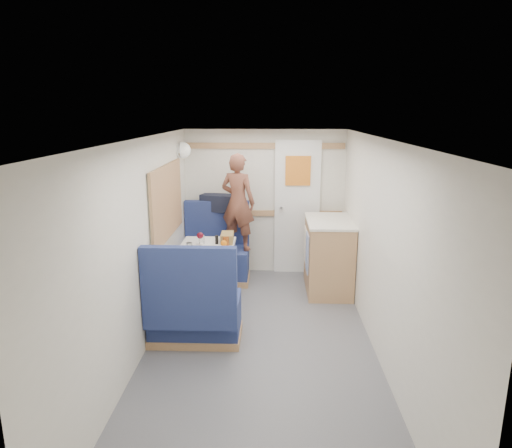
{
  "coord_description": "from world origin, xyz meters",
  "views": [
    {
      "loc": [
        0.11,
        -3.98,
        2.24
      ],
      "look_at": [
        -0.07,
        0.9,
        1.02
      ],
      "focal_mm": 32.0,
      "sensor_mm": 36.0,
      "label": 1
    }
  ],
  "objects_px": {
    "dinette_table": "(206,260)",
    "orange_fruit": "(224,243)",
    "tumbler_mid": "(202,239)",
    "beer_glass": "(226,241)",
    "bread_loaf": "(227,238)",
    "pepper_grinder": "(217,240)",
    "person": "(238,202)",
    "cheese_block": "(205,252)",
    "salt_grinder": "(202,247)",
    "duffel_bag": "(219,203)",
    "bench_far": "(216,258)",
    "bench_near": "(194,314)",
    "dome_light": "(183,150)",
    "galley_counter": "(328,255)",
    "tray": "(208,250)",
    "wine_glass": "(200,236)",
    "tumbler_left": "(189,248)"
  },
  "relations": [
    {
      "from": "dinette_table",
      "to": "beer_glass",
      "type": "xyz_separation_m",
      "value": [
        0.22,
        0.07,
        0.21
      ]
    },
    {
      "from": "salt_grinder",
      "to": "bread_loaf",
      "type": "relative_size",
      "value": 0.34
    },
    {
      "from": "duffel_bag",
      "to": "bench_far",
      "type": "bearing_deg",
      "value": -77.92
    },
    {
      "from": "dome_light",
      "to": "tray",
      "type": "bearing_deg",
      "value": -66.36
    },
    {
      "from": "wine_glass",
      "to": "bench_near",
      "type": "bearing_deg",
      "value": -85.68
    },
    {
      "from": "tumbler_mid",
      "to": "dinette_table",
      "type": "bearing_deg",
      "value": -63.98
    },
    {
      "from": "salt_grinder",
      "to": "bread_loaf",
      "type": "distance_m",
      "value": 0.43
    },
    {
      "from": "orange_fruit",
      "to": "dinette_table",
      "type": "bearing_deg",
      "value": 172.57
    },
    {
      "from": "tray",
      "to": "wine_glass",
      "type": "relative_size",
      "value": 2.21
    },
    {
      "from": "dinette_table",
      "to": "bench_near",
      "type": "relative_size",
      "value": 0.88
    },
    {
      "from": "bench_far",
      "to": "bread_loaf",
      "type": "relative_size",
      "value": 3.99
    },
    {
      "from": "galley_counter",
      "to": "bread_loaf",
      "type": "relative_size",
      "value": 3.49
    },
    {
      "from": "bench_far",
      "to": "pepper_grinder",
      "type": "relative_size",
      "value": 10.13
    },
    {
      "from": "dinette_table",
      "to": "wine_glass",
      "type": "height_order",
      "value": "wine_glass"
    },
    {
      "from": "wine_glass",
      "to": "bread_loaf",
      "type": "distance_m",
      "value": 0.35
    },
    {
      "from": "dinette_table",
      "to": "dome_light",
      "type": "distance_m",
      "value": 1.51
    },
    {
      "from": "cheese_block",
      "to": "tumbler_mid",
      "type": "bearing_deg",
      "value": 103.56
    },
    {
      "from": "cheese_block",
      "to": "tumbler_left",
      "type": "relative_size",
      "value": 0.92
    },
    {
      "from": "dinette_table",
      "to": "orange_fruit",
      "type": "xyz_separation_m",
      "value": [
        0.21,
        -0.03,
        0.21
      ]
    },
    {
      "from": "wine_glass",
      "to": "beer_glass",
      "type": "relative_size",
      "value": 1.58
    },
    {
      "from": "tumbler_mid",
      "to": "bread_loaf",
      "type": "xyz_separation_m",
      "value": [
        0.3,
        0.07,
        -0.0
      ]
    },
    {
      "from": "dinette_table",
      "to": "cheese_block",
      "type": "distance_m",
      "value": 0.35
    },
    {
      "from": "pepper_grinder",
      "to": "orange_fruit",
      "type": "bearing_deg",
      "value": -57.46
    },
    {
      "from": "dinette_table",
      "to": "bench_far",
      "type": "xyz_separation_m",
      "value": [
        -0.0,
        0.86,
        -0.27
      ]
    },
    {
      "from": "person",
      "to": "cheese_block",
      "type": "distance_m",
      "value": 1.19
    },
    {
      "from": "bread_loaf",
      "to": "pepper_grinder",
      "type": "bearing_deg",
      "value": -144.6
    },
    {
      "from": "tumbler_mid",
      "to": "beer_glass",
      "type": "xyz_separation_m",
      "value": [
        0.3,
        -0.08,
        -0.0
      ]
    },
    {
      "from": "bench_near",
      "to": "bread_loaf",
      "type": "relative_size",
      "value": 3.99
    },
    {
      "from": "tumbler_mid",
      "to": "duffel_bag",
      "type": "bearing_deg",
      "value": 84.38
    },
    {
      "from": "dome_light",
      "to": "person",
      "type": "relative_size",
      "value": 0.16
    },
    {
      "from": "cheese_block",
      "to": "salt_grinder",
      "type": "distance_m",
      "value": 0.16
    },
    {
      "from": "dome_light",
      "to": "cheese_block",
      "type": "xyz_separation_m",
      "value": [
        0.42,
        -1.14,
        -0.99
      ]
    },
    {
      "from": "bench_far",
      "to": "tumbler_left",
      "type": "bearing_deg",
      "value": -97.95
    },
    {
      "from": "tumbler_left",
      "to": "pepper_grinder",
      "type": "relative_size",
      "value": 1.11
    },
    {
      "from": "tray",
      "to": "tumbler_mid",
      "type": "height_order",
      "value": "tumbler_mid"
    },
    {
      "from": "person",
      "to": "tumbler_mid",
      "type": "xyz_separation_m",
      "value": [
        -0.38,
        -0.67,
        -0.31
      ]
    },
    {
      "from": "dome_light",
      "to": "galley_counter",
      "type": "distance_m",
      "value": 2.28
    },
    {
      "from": "tray",
      "to": "pepper_grinder",
      "type": "bearing_deg",
      "value": 76.41
    },
    {
      "from": "bench_far",
      "to": "galley_counter",
      "type": "xyz_separation_m",
      "value": [
        1.47,
        -0.31,
        0.17
      ]
    },
    {
      "from": "bench_near",
      "to": "tumbler_left",
      "type": "distance_m",
      "value": 0.82
    },
    {
      "from": "pepper_grinder",
      "to": "bread_loaf",
      "type": "relative_size",
      "value": 0.39
    },
    {
      "from": "salt_grinder",
      "to": "duffel_bag",
      "type": "bearing_deg",
      "value": 87.83
    },
    {
      "from": "wine_glass",
      "to": "bench_far",
      "type": "bearing_deg",
      "value": 85.38
    },
    {
      "from": "pepper_grinder",
      "to": "galley_counter",
      "type": "bearing_deg",
      "value": 17.15
    },
    {
      "from": "pepper_grinder",
      "to": "salt_grinder",
      "type": "relative_size",
      "value": 1.16
    },
    {
      "from": "orange_fruit",
      "to": "wine_glass",
      "type": "xyz_separation_m",
      "value": [
        -0.28,
        0.06,
        0.07
      ]
    },
    {
      "from": "wine_glass",
      "to": "pepper_grinder",
      "type": "relative_size",
      "value": 1.62
    },
    {
      "from": "tray",
      "to": "cheese_block",
      "type": "xyz_separation_m",
      "value": [
        -0.01,
        -0.15,
        0.03
      ]
    },
    {
      "from": "galley_counter",
      "to": "bread_loaf",
      "type": "xyz_separation_m",
      "value": [
        -1.24,
        -0.34,
        0.31
      ]
    },
    {
      "from": "tumbler_mid",
      "to": "tumbler_left",
      "type": "bearing_deg",
      "value": -102.37
    }
  ]
}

